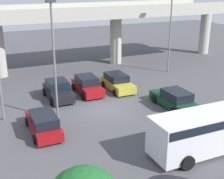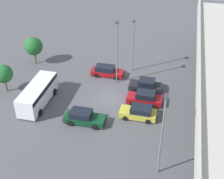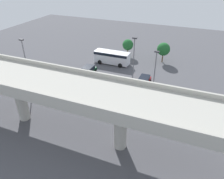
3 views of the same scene
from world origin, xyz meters
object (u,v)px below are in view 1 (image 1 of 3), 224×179
parked_car_3 (117,82)px  lamp_post_by_overpass (170,27)px  parked_car_0 (43,123)px  parked_car_1 (58,90)px  lamp_post_mid_lot (54,54)px  parked_car_2 (87,85)px  shuttle_bus (208,128)px  parked_car_4 (174,99)px

parked_car_3 → lamp_post_by_overpass: 9.76m
parked_car_0 → parked_car_1: 6.70m
parked_car_0 → parked_car_3: (8.66, 6.15, 0.01)m
parked_car_0 → lamp_post_mid_lot: lamp_post_mid_lot is taller
parked_car_2 → lamp_post_mid_lot: bearing=-42.0°
parked_car_1 → shuttle_bus: shuttle_bus is taller
parked_car_1 → shuttle_bus: bearing=25.3°
parked_car_1 → lamp_post_by_overpass: 15.06m
parked_car_2 → shuttle_bus: 13.55m
parked_car_1 → parked_car_4: (8.39, -6.13, -0.04)m
parked_car_0 → shuttle_bus: 11.11m
parked_car_1 → lamp_post_by_overpass: bearing=102.8°
parked_car_1 → shuttle_bus: size_ratio=0.58×
parked_car_2 → lamp_post_by_overpass: lamp_post_by_overpass is taller
parked_car_2 → parked_car_3: parked_car_2 is taller
parked_car_4 → lamp_post_mid_lot: (-9.59, 1.83, 4.46)m
parked_car_1 → lamp_post_mid_lot: bearing=-15.5°
parked_car_1 → parked_car_0: bearing=-23.7°
lamp_post_mid_lot → lamp_post_by_overpass: (15.21, 7.49, 0.05)m
parked_car_2 → parked_car_4: size_ratio=0.92×
parked_car_3 → shuttle_bus: size_ratio=0.59×
parked_car_3 → parked_car_2: bearing=-94.8°
parked_car_2 → lamp_post_mid_lot: 7.59m
shuttle_bus → parked_car_4: bearing=-108.9°
parked_car_2 → parked_car_1: bearing=-84.7°
parked_car_1 → parked_car_2: bearing=95.3°
parked_car_0 → shuttle_bus: bearing=-127.5°
parked_car_1 → lamp_post_by_overpass: size_ratio=0.48×
parked_car_3 → shuttle_bus: (0.12, -12.89, 0.86)m
parked_car_1 → parked_car_2: parked_car_1 is taller
parked_car_2 → lamp_post_by_overpass: 12.32m
parked_car_1 → lamp_post_mid_lot: 6.28m
parked_car_3 → parked_car_4: (2.42, -6.15, 0.02)m
parked_car_1 → parked_car_3: parked_car_1 is taller
parked_car_4 → parked_car_1: bearing=53.8°
parked_car_3 → shuttle_bus: shuttle_bus is taller
shuttle_bus → lamp_post_mid_lot: lamp_post_mid_lot is taller
parked_car_1 → lamp_post_by_overpass: lamp_post_by_overpass is taller
parked_car_4 → shuttle_bus: 7.17m
lamp_post_mid_lot → parked_car_1: bearing=74.5°
parked_car_2 → shuttle_bus: size_ratio=0.59×
parked_car_0 → shuttle_bus: size_ratio=0.63×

